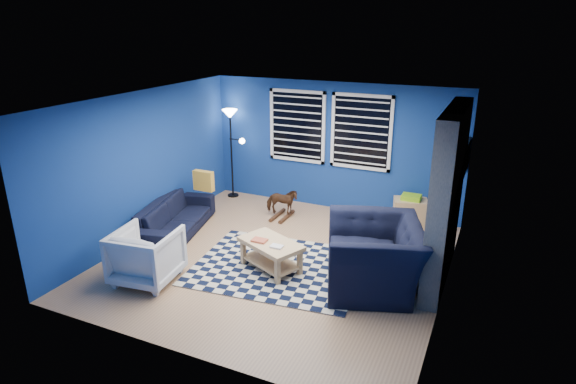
% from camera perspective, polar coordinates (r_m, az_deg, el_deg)
% --- Properties ---
extents(floor, '(5.00, 5.00, 0.00)m').
position_cam_1_polar(floor, '(7.68, -1.15, -8.01)').
color(floor, tan).
rests_on(floor, ground).
extents(ceiling, '(5.00, 5.00, 0.00)m').
position_cam_1_polar(ceiling, '(6.88, -1.29, 10.76)').
color(ceiling, white).
rests_on(ceiling, wall_back).
extents(wall_back, '(5.00, 0.00, 5.00)m').
position_cam_1_polar(wall_back, '(9.40, 5.38, 5.33)').
color(wall_back, navy).
rests_on(wall_back, floor).
extents(wall_left, '(0.00, 5.00, 5.00)m').
position_cam_1_polar(wall_left, '(8.51, -16.60, 3.06)').
color(wall_left, navy).
rests_on(wall_left, floor).
extents(wall_right, '(0.00, 5.00, 5.00)m').
position_cam_1_polar(wall_right, '(6.57, 18.90, -2.09)').
color(wall_right, navy).
rests_on(wall_right, floor).
extents(fireplace, '(0.65, 2.00, 2.50)m').
position_cam_1_polar(fireplace, '(7.06, 18.18, -0.95)').
color(fireplace, gray).
rests_on(fireplace, floor).
extents(window_left, '(1.17, 0.06, 1.42)m').
position_cam_1_polar(window_left, '(9.55, 1.09, 7.80)').
color(window_left, black).
rests_on(window_left, wall_back).
extents(window_right, '(1.17, 0.06, 1.42)m').
position_cam_1_polar(window_right, '(9.13, 8.66, 7.02)').
color(window_right, black).
rests_on(window_right, wall_back).
extents(tv, '(0.07, 1.00, 0.58)m').
position_cam_1_polar(tv, '(8.43, 20.18, 3.55)').
color(tv, black).
rests_on(tv, wall_right).
extents(rug, '(2.69, 2.25, 0.02)m').
position_cam_1_polar(rug, '(7.45, -1.16, -8.84)').
color(rug, black).
rests_on(rug, floor).
extents(sofa, '(2.15, 1.24, 0.59)m').
position_cam_1_polar(sofa, '(8.70, -13.28, -2.96)').
color(sofa, black).
rests_on(sofa, floor).
extents(armchair_big, '(1.79, 1.68, 0.94)m').
position_cam_1_polar(armchair_big, '(6.87, 10.18, -7.44)').
color(armchair_big, black).
rests_on(armchair_big, floor).
extents(armchair_bent, '(0.95, 0.97, 0.79)m').
position_cam_1_polar(armchair_bent, '(7.23, -16.42, -7.23)').
color(armchair_bent, gray).
rests_on(armchair_bent, floor).
extents(rocking_horse, '(0.44, 0.66, 0.51)m').
position_cam_1_polar(rocking_horse, '(9.12, -0.73, -1.14)').
color(rocking_horse, '#462316').
rests_on(rocking_horse, floor).
extents(coffee_table, '(1.11, 0.91, 0.48)m').
position_cam_1_polar(coffee_table, '(7.25, -2.07, -6.83)').
color(coffee_table, '#DDBA7C').
rests_on(coffee_table, rug).
extents(cabinet, '(0.68, 0.54, 0.58)m').
position_cam_1_polar(cabinet, '(9.11, 14.26, -2.26)').
color(cabinet, '#DDBA7C').
rests_on(cabinet, floor).
extents(floor_lamp, '(0.51, 0.31, 1.86)m').
position_cam_1_polar(floor_lamp, '(10.00, -6.76, 7.77)').
color(floor_lamp, black).
rests_on(floor_lamp, floor).
extents(throw_pillow, '(0.39, 0.12, 0.37)m').
position_cam_1_polar(throw_pillow, '(9.00, -9.98, 1.32)').
color(throw_pillow, gold).
rests_on(throw_pillow, sofa).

